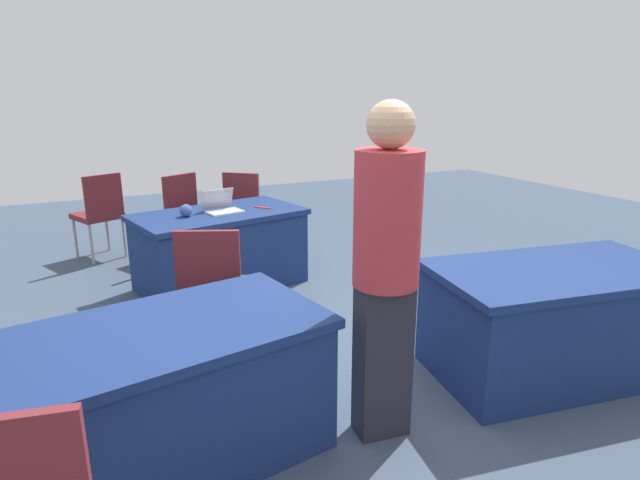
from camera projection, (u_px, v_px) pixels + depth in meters
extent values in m
plane|color=#3D4C60|center=(350.00, 375.00, 3.50)|extent=(14.40, 14.40, 0.00)
cube|color=navy|center=(218.00, 215.00, 4.93)|extent=(1.68, 1.16, 0.05)
cube|color=navy|center=(220.00, 252.00, 5.03)|extent=(1.61, 1.11, 0.68)
cube|color=navy|center=(560.00, 271.00, 3.38)|extent=(1.75, 1.13, 0.05)
cube|color=navy|center=(553.00, 324.00, 3.48)|extent=(1.68, 1.09, 0.68)
cube|color=navy|center=(153.00, 335.00, 2.50)|extent=(1.77, 1.13, 0.05)
cube|color=navy|center=(159.00, 402.00, 2.60)|extent=(1.70, 1.08, 0.68)
cylinder|color=#9E9993|center=(195.00, 314.00, 3.90)|extent=(0.03, 0.03, 0.46)
cylinder|color=#9E9993|center=(246.00, 313.00, 3.92)|extent=(0.03, 0.03, 0.46)
cylinder|color=#9E9993|center=(184.00, 337.00, 3.54)|extent=(0.03, 0.03, 0.46)
cylinder|color=#9E9993|center=(241.00, 336.00, 3.55)|extent=(0.03, 0.03, 0.46)
cube|color=maroon|center=(215.00, 290.00, 3.66)|extent=(0.58, 0.58, 0.06)
cube|color=maroon|center=(208.00, 264.00, 3.39)|extent=(0.40, 0.20, 0.45)
cylinder|color=#9E9993|center=(147.00, 240.00, 5.83)|extent=(0.03, 0.03, 0.47)
cylinder|color=#9E9993|center=(175.00, 233.00, 6.12)|extent=(0.03, 0.03, 0.47)
cylinder|color=#9E9993|center=(169.00, 246.00, 5.61)|extent=(0.03, 0.03, 0.47)
cylinder|color=#9E9993|center=(197.00, 238.00, 5.90)|extent=(0.03, 0.03, 0.47)
cube|color=maroon|center=(170.00, 216.00, 5.80)|extent=(0.59, 0.59, 0.06)
cube|color=maroon|center=(180.00, 195.00, 5.61)|extent=(0.39, 0.23, 0.45)
cylinder|color=#9E9993|center=(75.00, 238.00, 5.93)|extent=(0.03, 0.03, 0.45)
cylinder|color=#9E9993|center=(108.00, 232.00, 6.20)|extent=(0.03, 0.03, 0.45)
cylinder|color=#9E9993|center=(92.00, 244.00, 5.68)|extent=(0.03, 0.03, 0.45)
cylinder|color=#9E9993|center=(124.00, 237.00, 5.96)|extent=(0.03, 0.03, 0.45)
cube|color=maroon|center=(97.00, 216.00, 5.87)|extent=(0.58, 0.58, 0.06)
cube|color=maroon|center=(103.00, 195.00, 5.68)|extent=(0.40, 0.20, 0.45)
cylinder|color=#9E9993|center=(241.00, 228.00, 6.38)|extent=(0.03, 0.03, 0.45)
cylinder|color=#9E9993|center=(270.00, 230.00, 6.29)|extent=(0.03, 0.03, 0.45)
cylinder|color=#9E9993|center=(228.00, 236.00, 6.03)|extent=(0.03, 0.03, 0.45)
cylinder|color=#9E9993|center=(259.00, 238.00, 5.94)|extent=(0.03, 0.03, 0.45)
cube|color=maroon|center=(249.00, 212.00, 6.09)|extent=(0.62, 0.62, 0.06)
cube|color=maroon|center=(241.00, 193.00, 5.84)|extent=(0.34, 0.30, 0.45)
cube|color=#26262D|center=(382.00, 360.00, 2.82)|extent=(0.30, 0.21, 0.87)
cylinder|color=#B23338|center=(387.00, 219.00, 2.61)|extent=(0.38, 0.38, 0.69)
sphere|color=tan|center=(391.00, 125.00, 2.48)|extent=(0.23, 0.23, 0.23)
cube|color=silver|center=(225.00, 212.00, 4.89)|extent=(0.36, 0.28, 0.02)
cube|color=#B7B7BC|center=(217.00, 199.00, 4.97)|extent=(0.32, 0.14, 0.19)
sphere|color=#3F5999|center=(186.00, 211.00, 4.72)|extent=(0.11, 0.11, 0.11)
cube|color=red|center=(263.00, 208.00, 5.09)|extent=(0.14, 0.17, 0.01)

